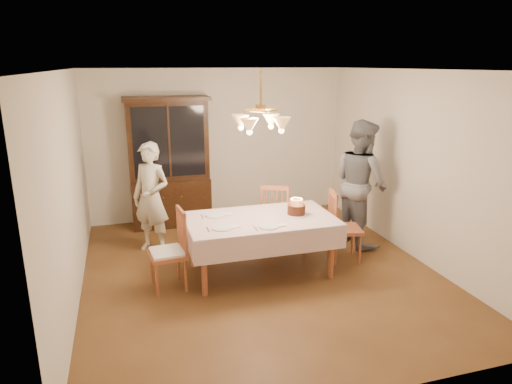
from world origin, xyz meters
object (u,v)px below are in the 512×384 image
object	(u,v)px
elderly_woman	(151,198)
birthday_cake	(296,210)
chair_far_side	(275,219)
dining_table	(260,223)
china_hutch	(169,165)

from	to	relation	value
elderly_woman	birthday_cake	world-z (taller)	elderly_woman
chair_far_side	elderly_woman	size ratio (longest dim) A/B	0.62
dining_table	elderly_woman	distance (m)	1.74
chair_far_side	dining_table	bearing A→B (deg)	-121.32
chair_far_side	birthday_cake	size ratio (longest dim) A/B	3.33
dining_table	elderly_woman	size ratio (longest dim) A/B	1.18
chair_far_side	elderly_woman	bearing A→B (deg)	167.54
dining_table	elderly_woman	xyz separation A→B (m)	(-1.29, 1.15, 0.12)
china_hutch	elderly_woman	xyz separation A→B (m)	(-0.39, -1.10, -0.23)
china_hutch	birthday_cake	xyz separation A→B (m)	(1.39, -2.27, -0.21)
china_hutch	chair_far_side	xyz separation A→B (m)	(1.37, -1.49, -0.60)
china_hutch	birthday_cake	world-z (taller)	china_hutch
dining_table	elderly_woman	bearing A→B (deg)	138.18
chair_far_side	birthday_cake	distance (m)	0.87
elderly_woman	birthday_cake	bearing A→B (deg)	6.54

